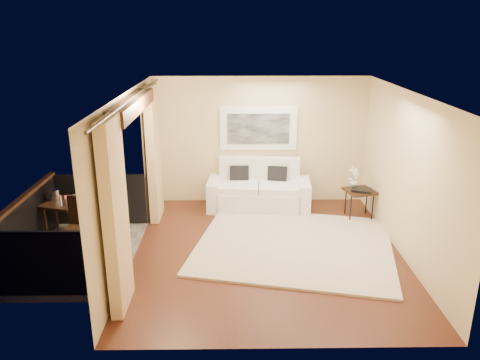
{
  "coord_description": "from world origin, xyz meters",
  "views": [
    {
      "loc": [
        -0.57,
        -7.18,
        3.71
      ],
      "look_at": [
        -0.46,
        0.76,
        1.05
      ],
      "focal_mm": 35.0,
      "sensor_mm": 36.0,
      "label": 1
    }
  ],
  "objects_px": {
    "orchid": "(354,177)",
    "ice_bucket": "(55,195)",
    "sofa": "(259,191)",
    "side_table": "(360,193)",
    "balcony_chair_far": "(98,207)",
    "balcony_chair_near": "(79,221)",
    "bistro_table": "(64,207)"
  },
  "relations": [
    {
      "from": "orchid",
      "to": "sofa",
      "type": "bearing_deg",
      "value": 164.96
    },
    {
      "from": "bistro_table",
      "to": "ice_bucket",
      "type": "relative_size",
      "value": 3.85
    },
    {
      "from": "side_table",
      "to": "bistro_table",
      "type": "height_order",
      "value": "bistro_table"
    },
    {
      "from": "side_table",
      "to": "balcony_chair_near",
      "type": "distance_m",
      "value": 5.29
    },
    {
      "from": "orchid",
      "to": "ice_bucket",
      "type": "height_order",
      "value": "orchid"
    },
    {
      "from": "orchid",
      "to": "bistro_table",
      "type": "distance_m",
      "value": 5.51
    },
    {
      "from": "side_table",
      "to": "orchid",
      "type": "height_order",
      "value": "orchid"
    },
    {
      "from": "side_table",
      "to": "bistro_table",
      "type": "relative_size",
      "value": 0.86
    },
    {
      "from": "sofa",
      "to": "balcony_chair_near",
      "type": "height_order",
      "value": "sofa"
    },
    {
      "from": "orchid",
      "to": "ice_bucket",
      "type": "bearing_deg",
      "value": -170.58
    },
    {
      "from": "side_table",
      "to": "balcony_chair_near",
      "type": "bearing_deg",
      "value": -164.35
    },
    {
      "from": "sofa",
      "to": "side_table",
      "type": "relative_size",
      "value": 3.26
    },
    {
      "from": "balcony_chair_near",
      "to": "balcony_chair_far",
      "type": "bearing_deg",
      "value": 88.49
    },
    {
      "from": "sofa",
      "to": "ice_bucket",
      "type": "height_order",
      "value": "sofa"
    },
    {
      "from": "orchid",
      "to": "ice_bucket",
      "type": "xyz_separation_m",
      "value": [
        -5.58,
        -0.93,
        0.0
      ]
    },
    {
      "from": "sofa",
      "to": "side_table",
      "type": "height_order",
      "value": "sofa"
    },
    {
      "from": "sofa",
      "to": "balcony_chair_far",
      "type": "xyz_separation_m",
      "value": [
        -2.99,
        -1.35,
        0.18
      ]
    },
    {
      "from": "balcony_chair_far",
      "to": "orchid",
      "type": "bearing_deg",
      "value": 171.58
    },
    {
      "from": "balcony_chair_far",
      "to": "balcony_chair_near",
      "type": "bearing_deg",
      "value": 61.13
    },
    {
      "from": "balcony_chair_near",
      "to": "ice_bucket",
      "type": "bearing_deg",
      "value": 143.21
    },
    {
      "from": "orchid",
      "to": "ice_bucket",
      "type": "relative_size",
      "value": 2.28
    },
    {
      "from": "orchid",
      "to": "balcony_chair_far",
      "type": "xyz_separation_m",
      "value": [
        -4.86,
        -0.85,
        -0.27
      ]
    },
    {
      "from": "orchid",
      "to": "balcony_chair_near",
      "type": "height_order",
      "value": "orchid"
    },
    {
      "from": "side_table",
      "to": "balcony_chair_far",
      "type": "xyz_separation_m",
      "value": [
        -4.96,
        -0.74,
        0.01
      ]
    },
    {
      "from": "balcony_chair_far",
      "to": "ice_bucket",
      "type": "distance_m",
      "value": 0.78
    },
    {
      "from": "orchid",
      "to": "ice_bucket",
      "type": "distance_m",
      "value": 5.66
    },
    {
      "from": "balcony_chair_far",
      "to": "bistro_table",
      "type": "bearing_deg",
      "value": -0.03
    },
    {
      "from": "side_table",
      "to": "orchid",
      "type": "relative_size",
      "value": 1.46
    },
    {
      "from": "sofa",
      "to": "orchid",
      "type": "xyz_separation_m",
      "value": [
        1.86,
        -0.5,
        0.46
      ]
    },
    {
      "from": "side_table",
      "to": "sofa",
      "type": "bearing_deg",
      "value": 162.69
    },
    {
      "from": "sofa",
      "to": "bistro_table",
      "type": "height_order",
      "value": "sofa"
    },
    {
      "from": "side_table",
      "to": "balcony_chair_far",
      "type": "relative_size",
      "value": 0.71
    }
  ]
}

